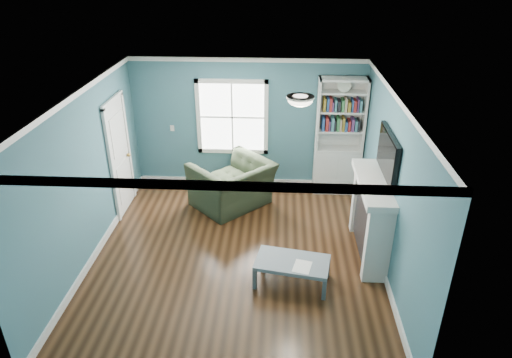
{
  "coord_description": "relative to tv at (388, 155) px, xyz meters",
  "views": [
    {
      "loc": [
        0.64,
        -5.92,
        4.38
      ],
      "look_at": [
        0.28,
        0.4,
        1.17
      ],
      "focal_mm": 32.0,
      "sensor_mm": 36.0,
      "label": 1
    }
  ],
  "objects": [
    {
      "name": "bookshelf",
      "position": [
        -0.43,
        2.1,
        -0.8
      ],
      "size": [
        0.9,
        0.35,
        2.31
      ],
      "color": "silver",
      "rests_on": "ground"
    },
    {
      "name": "paper_sheet",
      "position": [
        -1.2,
        -0.93,
        -1.34
      ],
      "size": [
        0.3,
        0.35,
        0.0
      ],
      "primitive_type": "cube",
      "rotation": [
        0.0,
        0.0,
        -0.24
      ],
      "color": "white",
      "rests_on": "coffee_table"
    },
    {
      "name": "trim",
      "position": [
        -2.2,
        -0.2,
        -0.49
      ],
      "size": [
        4.5,
        5.0,
        2.6
      ],
      "color": "white",
      "rests_on": "ground"
    },
    {
      "name": "window",
      "position": [
        -2.5,
        2.29,
        -0.27
      ],
      "size": [
        1.4,
        0.06,
        1.5
      ],
      "color": "white",
      "rests_on": "room_walls"
    },
    {
      "name": "light_switch",
      "position": [
        -3.7,
        2.28,
        -0.52
      ],
      "size": [
        0.08,
        0.01,
        0.12
      ],
      "primitive_type": "cube",
      "color": "white",
      "rests_on": "room_walls"
    },
    {
      "name": "ceiling_fixture",
      "position": [
        -1.3,
        -0.1,
        0.82
      ],
      "size": [
        0.38,
        0.38,
        0.15
      ],
      "color": "white",
      "rests_on": "room_walls"
    },
    {
      "name": "coffee_table",
      "position": [
        -1.34,
        -0.8,
        -1.39
      ],
      "size": [
        1.13,
        0.75,
        0.38
      ],
      "rotation": [
        0.0,
        0.0,
        -0.18
      ],
      "color": "#454D53",
      "rests_on": "ground"
    },
    {
      "name": "fireplace",
      "position": [
        -0.12,
        0.0,
        -1.09
      ],
      "size": [
        0.44,
        1.58,
        1.3
      ],
      "color": "black",
      "rests_on": "ground"
    },
    {
      "name": "floor",
      "position": [
        -2.2,
        -0.2,
        -1.72
      ],
      "size": [
        5.0,
        5.0,
        0.0
      ],
      "primitive_type": "plane",
      "color": "black",
      "rests_on": "ground"
    },
    {
      "name": "door",
      "position": [
        -4.42,
        1.2,
        -0.65
      ],
      "size": [
        0.12,
        0.98,
        2.17
      ],
      "color": "silver",
      "rests_on": "ground"
    },
    {
      "name": "tv",
      "position": [
        0.0,
        0.0,
        0.0
      ],
      "size": [
        0.06,
        1.1,
        0.65
      ],
      "primitive_type": "cube",
      "color": "black",
      "rests_on": "fireplace"
    },
    {
      "name": "room_walls",
      "position": [
        -2.2,
        -0.2,
        -0.14
      ],
      "size": [
        5.0,
        5.0,
        5.0
      ],
      "color": "#406B7D",
      "rests_on": "ground"
    },
    {
      "name": "recliner",
      "position": [
        -2.43,
        1.4,
        -1.14
      ],
      "size": [
        1.56,
        1.56,
        1.17
      ],
      "primitive_type": "imported",
      "rotation": [
        0.0,
        0.0,
        -2.36
      ],
      "color": "#222C1B",
      "rests_on": "ground"
    }
  ]
}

